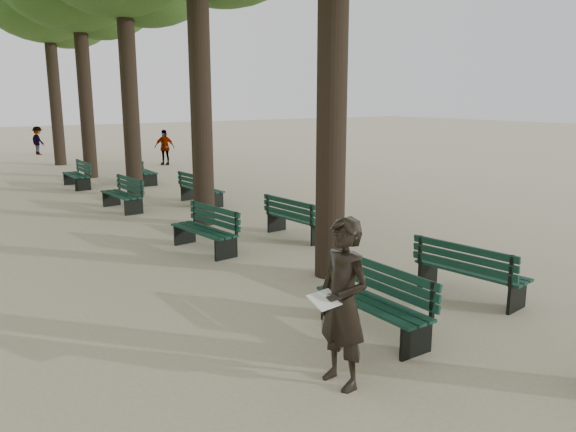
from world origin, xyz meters
TOP-DOWN VIEW (x-y plane):
  - ground at (0.00, 0.00)m, footprint 120.00×120.00m
  - bench_left_0 at (0.37, 0.65)m, footprint 0.58×1.80m
  - bench_left_1 at (0.37, 5.72)m, footprint 0.77×1.85m
  - bench_left_2 at (0.37, 10.89)m, footprint 0.70×1.84m
  - bench_left_3 at (0.37, 15.72)m, footprint 0.57×1.80m
  - bench_right_0 at (2.63, 0.83)m, footprint 0.81×1.86m
  - bench_right_1 at (2.63, 5.56)m, footprint 0.69×1.83m
  - bench_right_2 at (2.63, 10.48)m, footprint 0.70×1.84m
  - bench_right_3 at (2.63, 15.31)m, footprint 0.65×1.82m
  - man_with_map at (-0.83, -0.13)m, footprint 0.65×0.78m
  - pedestrian_c at (5.53, 20.24)m, footprint 0.92×0.89m
  - pedestrian_b at (1.65, 28.55)m, footprint 0.61×1.04m

SIDE VIEW (x-z plane):
  - ground at x=0.00m, z-range 0.00..0.00m
  - bench_left_0 at x=0.37m, z-range -0.19..0.73m
  - bench_left_1 at x=0.37m, z-range -0.19..0.73m
  - bench_left_2 at x=0.37m, z-range -0.19..0.73m
  - bench_left_3 at x=0.37m, z-range -0.19..0.73m
  - bench_right_0 at x=2.63m, z-range -0.19..0.73m
  - bench_right_1 at x=2.63m, z-range -0.19..0.73m
  - bench_right_2 at x=2.63m, z-range -0.19..0.73m
  - bench_right_3 at x=2.63m, z-range -0.19..0.73m
  - pedestrian_b at x=1.65m, z-range 0.00..1.53m
  - pedestrian_c at x=5.53m, z-range 0.00..1.63m
  - man_with_map at x=-0.83m, z-range 0.00..1.91m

